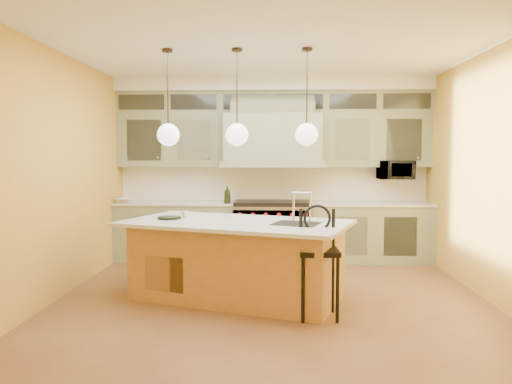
{
  "coord_description": "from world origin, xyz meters",
  "views": [
    {
      "loc": [
        0.04,
        -5.75,
        1.68
      ],
      "look_at": [
        -0.21,
        0.7,
        1.21
      ],
      "focal_mm": 35.0,
      "sensor_mm": 36.0,
      "label": 1
    }
  ],
  "objects_px": {
    "range": "(272,231)",
    "microwave": "(395,170)",
    "kitchen_island": "(238,259)",
    "counter_stool": "(318,254)"
  },
  "relations": [
    {
      "from": "range",
      "to": "microwave",
      "type": "distance_m",
      "value": 2.18
    },
    {
      "from": "kitchen_island",
      "to": "microwave",
      "type": "xyz_separation_m",
      "value": [
        2.35,
        2.23,
        0.98
      ]
    },
    {
      "from": "kitchen_island",
      "to": "microwave",
      "type": "distance_m",
      "value": 3.38
    },
    {
      "from": "range",
      "to": "microwave",
      "type": "height_order",
      "value": "microwave"
    },
    {
      "from": "range",
      "to": "counter_stool",
      "type": "relative_size",
      "value": 1.03
    },
    {
      "from": "range",
      "to": "kitchen_island",
      "type": "height_order",
      "value": "kitchen_island"
    },
    {
      "from": "range",
      "to": "kitchen_island",
      "type": "xyz_separation_m",
      "value": [
        -0.4,
        -2.13,
        -0.01
      ]
    },
    {
      "from": "counter_stool",
      "to": "microwave",
      "type": "bearing_deg",
      "value": 61.7
    },
    {
      "from": "microwave",
      "to": "range",
      "type": "bearing_deg",
      "value": -176.88
    },
    {
      "from": "counter_stool",
      "to": "microwave",
      "type": "distance_m",
      "value": 3.31
    }
  ]
}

